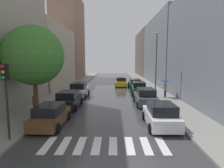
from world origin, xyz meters
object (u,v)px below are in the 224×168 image
at_px(pedestrian_near_tree, 34,103).
at_px(lamp_post_right, 156,61).
at_px(street_tree_left, 34,56).
at_px(traffic_light_left_corner, 6,85).
at_px(pedestrian_foreground, 165,85).
at_px(parked_car_left_third, 79,90).
at_px(taxi_midroad, 121,82).
at_px(parked_car_right_second, 145,97).
at_px(parked_car_left_nearest, 51,116).
at_px(parked_car_right_fourth, 135,84).
at_px(parked_car_right_third, 139,88).
at_px(parked_car_left_second, 69,100).
at_px(parked_car_right_nearest, 161,115).

relative_size(pedestrian_near_tree, lamp_post_right, 0.22).
bearing_deg(street_tree_left, traffic_light_left_corner, -84.05).
bearing_deg(pedestrian_foreground, lamp_post_right, -153.74).
xyz_separation_m(parked_car_left_third, lamp_post_right, (9.48, -0.67, 3.73)).
relative_size(taxi_midroad, street_tree_left, 0.65).
xyz_separation_m(parked_car_left_third, parked_car_right_second, (7.71, -4.09, -0.03)).
relative_size(parked_car_right_second, pedestrian_foreground, 2.22).
xyz_separation_m(parked_car_left_nearest, street_tree_left, (-2.00, 2.42, 4.26)).
bearing_deg(parked_car_left_nearest, parked_car_right_fourth, -22.56).
bearing_deg(lamp_post_right, traffic_light_left_corner, -131.09).
bearing_deg(pedestrian_near_tree, parked_car_right_second, 175.06).
bearing_deg(parked_car_left_nearest, parked_car_left_third, 0.89).
height_order(parked_car_right_third, traffic_light_left_corner, traffic_light_left_corner).
bearing_deg(pedestrian_foreground, parked_car_left_third, -154.97).
height_order(taxi_midroad, pedestrian_near_tree, pedestrian_near_tree).
bearing_deg(taxi_midroad, parked_car_left_second, 161.23).
distance_m(pedestrian_foreground, pedestrian_near_tree, 14.87).
height_order(pedestrian_foreground, pedestrian_near_tree, pedestrian_foreground).
bearing_deg(lamp_post_right, parked_car_left_nearest, -133.92).
height_order(parked_car_left_second, lamp_post_right, lamp_post_right).
relative_size(parked_car_left_nearest, taxi_midroad, 0.90).
bearing_deg(traffic_light_left_corner, parked_car_right_second, 44.88).
height_order(parked_car_left_nearest, pedestrian_foreground, pedestrian_foreground).
height_order(parked_car_left_third, pedestrian_foreground, pedestrian_foreground).
xyz_separation_m(parked_car_right_nearest, taxi_midroad, (-2.04, 20.41, -0.01)).
distance_m(parked_car_left_second, parked_car_right_third, 10.68).
distance_m(pedestrian_near_tree, lamp_post_right, 14.30).
relative_size(parked_car_left_second, taxi_midroad, 0.94).
bearing_deg(pedestrian_near_tree, parked_car_right_fourth, -149.79).
distance_m(parked_car_right_nearest, pedestrian_foreground, 10.29).
height_order(taxi_midroad, pedestrian_foreground, pedestrian_foreground).
distance_m(parked_car_left_second, parked_car_right_fourth, 15.11).
xyz_separation_m(parked_car_left_third, traffic_light_left_corner, (-1.52, -13.28, 2.45)).
relative_size(pedestrian_foreground, street_tree_left, 0.28).
bearing_deg(street_tree_left, taxi_midroad, 66.74).
height_order(parked_car_left_second, parked_car_left_third, parked_car_left_third).
bearing_deg(traffic_light_left_corner, parked_car_left_third, 83.48).
distance_m(pedestrian_near_tree, street_tree_left, 3.93).
relative_size(parked_car_left_third, street_tree_left, 0.57).
bearing_deg(parked_car_right_third, parked_car_right_fourth, 1.54).
relative_size(parked_car_right_third, lamp_post_right, 0.61).
relative_size(pedestrian_foreground, lamp_post_right, 0.26).
bearing_deg(traffic_light_left_corner, taxi_midroad, 72.70).
height_order(parked_car_right_nearest, lamp_post_right, lamp_post_right).
bearing_deg(street_tree_left, pedestrian_near_tree, 158.33).
height_order(parked_car_left_nearest, parked_car_left_second, parked_car_left_second).
height_order(parked_car_left_nearest, parked_car_left_third, parked_car_left_third).
bearing_deg(parked_car_right_fourth, parked_car_right_nearest, 176.59).
bearing_deg(parked_car_right_fourth, parked_car_right_third, 175.96).
distance_m(parked_car_left_third, lamp_post_right, 10.21).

